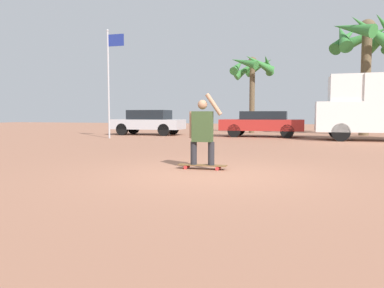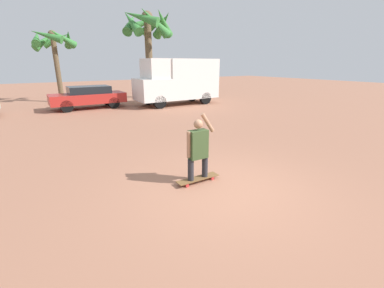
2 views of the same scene
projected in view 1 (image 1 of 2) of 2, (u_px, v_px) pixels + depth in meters
The scene contains 9 objects.
ground_plane at pixel (211, 174), 7.49m from camera, with size 80.00×80.00×0.00m, color #A36B51.
skateboard at pixel (202, 166), 8.18m from camera, with size 1.07×0.25×0.10m.
person_skateboarder at pixel (202, 129), 8.12m from camera, with size 0.73×0.22×1.56m.
camper_van at pixel (384, 105), 16.79m from camera, with size 5.56×2.03×2.98m.
parked_car_red at pixel (262, 123), 19.88m from camera, with size 4.34×1.75×1.36m.
parked_car_silver at pixel (148, 122), 21.73m from camera, with size 4.12×1.74×1.44m.
palm_tree_near_van at pixel (368, 40), 20.71m from camera, with size 4.22×4.16×6.63m.
palm_tree_center_background at pixel (252, 69), 23.84m from camera, with size 2.93×3.09×5.01m.
flagpole at pixel (110, 76), 18.42m from camera, with size 0.93×0.12×5.34m.
Camera 1 is at (1.72, -7.22, 1.20)m, focal length 35.00 mm.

